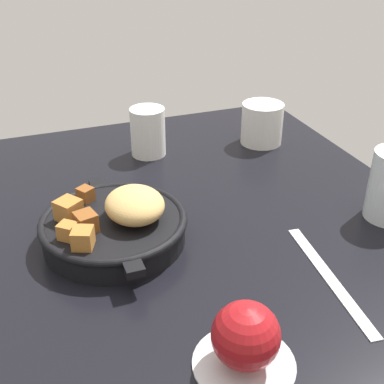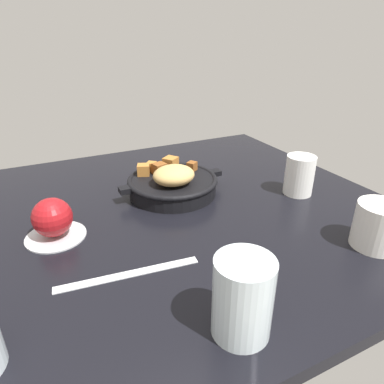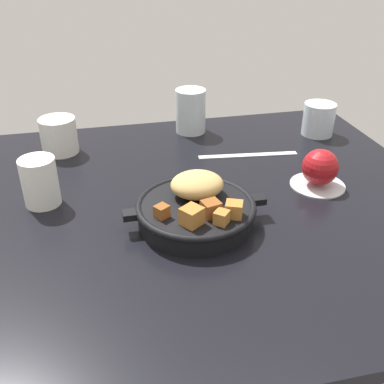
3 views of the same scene
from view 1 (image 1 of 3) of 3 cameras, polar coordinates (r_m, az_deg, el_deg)
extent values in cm
cube|color=black|center=(74.32, -2.52, -6.60)|extent=(95.04, 84.72, 2.40)
cylinder|color=black|center=(73.98, -8.68, -4.19)|extent=(20.25, 20.25, 3.85)
torus|color=black|center=(73.10, -8.77, -3.14)|extent=(21.04, 21.04, 1.20)
cube|color=black|center=(64.15, -6.50, -8.51)|extent=(2.64, 2.40, 1.20)
cube|color=black|center=(82.89, -10.48, 0.70)|extent=(2.64, 2.40, 1.20)
ellipsoid|color=tan|center=(71.55, -6.41, -1.43)|extent=(9.43, 8.30, 4.29)
cube|color=#A86B2D|center=(69.38, -13.71, -4.27)|extent=(3.07, 3.08, 2.24)
cube|color=#A86B2D|center=(73.23, -13.62, -1.96)|extent=(4.28, 4.25, 3.00)
cube|color=#A86B2D|center=(67.26, -12.09, -5.05)|extent=(3.56, 3.47, 2.60)
cube|color=brown|center=(70.38, -11.75, -3.29)|extent=(3.42, 3.26, 2.64)
cube|color=brown|center=(77.46, -11.79, -0.25)|extent=(2.86, 2.82, 2.13)
cylinder|color=#B7BABF|center=(57.18, 5.81, -18.41)|extent=(11.04, 11.04, 0.60)
sphere|color=maroon|center=(54.34, 6.03, -15.64)|extent=(7.25, 7.25, 7.25)
cube|color=silver|center=(69.75, 15.08, -9.14)|extent=(22.88, 4.11, 0.36)
cylinder|color=silver|center=(104.03, 7.81, 7.58)|extent=(8.26, 8.26, 8.21)
cylinder|color=white|center=(98.17, -4.94, 6.71)|extent=(6.62, 6.62, 9.25)
camera|label=2|loc=(0.85, 48.82, 15.06)|focal=31.92mm
camera|label=3|loc=(0.93, -60.07, 17.31)|focal=42.40mm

